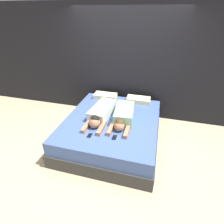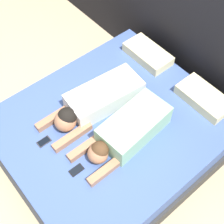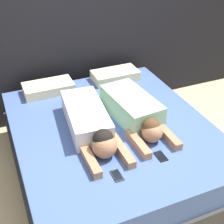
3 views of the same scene
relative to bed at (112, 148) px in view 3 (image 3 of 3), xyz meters
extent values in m
plane|color=tan|center=(0.00, 0.00, -0.27)|extent=(12.00, 12.00, 0.00)
cube|color=black|center=(0.00, 1.21, 1.03)|extent=(12.00, 0.06, 2.60)
cube|color=#2D2D2D|center=(0.00, 0.00, -0.13)|extent=(1.86, 2.12, 0.27)
cube|color=#3F5999|center=(0.00, 0.00, 0.14)|extent=(1.80, 2.06, 0.27)
cube|color=beige|center=(-0.40, 0.86, 0.33)|extent=(0.54, 0.29, 0.11)
cube|color=beige|center=(0.40, 0.86, 0.33)|extent=(0.54, 0.29, 0.11)
cube|color=silver|center=(-0.23, 0.09, 0.38)|extent=(0.41, 0.78, 0.20)
sphere|color=#A37051|center=(-0.23, -0.38, 0.38)|extent=(0.21, 0.21, 0.21)
sphere|color=black|center=(-0.23, -0.35, 0.43)|extent=(0.18, 0.18, 0.18)
cube|color=#A37051|center=(-0.37, -0.41, 0.31)|extent=(0.07, 0.41, 0.07)
cube|color=#A37051|center=(-0.08, -0.41, 0.31)|extent=(0.07, 0.41, 0.07)
cube|color=#8CBF99|center=(0.23, 0.07, 0.39)|extent=(0.40, 0.71, 0.23)
sphere|color=#A37051|center=(0.23, -0.35, 0.37)|extent=(0.19, 0.19, 0.19)
sphere|color=#4C331E|center=(0.23, -0.33, 0.41)|extent=(0.16, 0.16, 0.16)
cube|color=#A37051|center=(0.08, -0.38, 0.31)|extent=(0.07, 0.37, 0.07)
cube|color=#A37051|center=(0.38, -0.38, 0.31)|extent=(0.07, 0.37, 0.07)
cube|color=#2D2D33|center=(-0.23, -0.63, 0.28)|extent=(0.07, 0.13, 0.01)
cube|color=black|center=(-0.23, -0.63, 0.28)|extent=(0.06, 0.11, 0.00)
cube|color=black|center=(0.20, -0.57, 0.28)|extent=(0.07, 0.13, 0.01)
cube|color=black|center=(0.20, -0.57, 0.28)|extent=(0.06, 0.11, 0.00)
camera|label=1|loc=(0.77, -2.83, 2.15)|focal=28.00mm
camera|label=2|loc=(1.28, -1.07, 2.79)|focal=50.00mm
camera|label=3|loc=(-0.93, -2.22, 2.00)|focal=50.00mm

